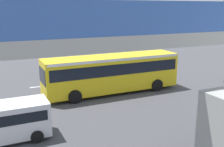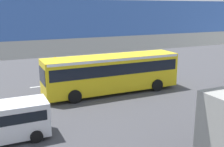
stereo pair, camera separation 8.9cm
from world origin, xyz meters
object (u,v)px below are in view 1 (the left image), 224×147
at_px(city_bus, 112,71).
at_px(parked_van, 3,120).
at_px(traffic_sign, 55,64).
at_px(pedestrian, 135,64).

xyz_separation_m(city_bus, parked_van, (8.93, 5.37, -0.70)).
relative_size(parked_van, traffic_sign, 1.71).
bearing_deg(city_bus, parked_van, 31.02).
relative_size(city_bus, parked_van, 2.40).
relative_size(parked_van, pedestrian, 2.68).
distance_m(pedestrian, traffic_sign, 9.19).
height_order(parked_van, pedestrian, parked_van).
bearing_deg(city_bus, pedestrian, -133.47).
height_order(city_bus, pedestrian, city_bus).
height_order(pedestrian, traffic_sign, traffic_sign).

